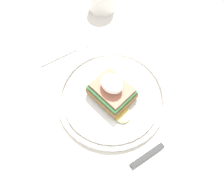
% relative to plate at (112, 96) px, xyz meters
% --- Properties ---
extents(ground_plane, '(6.00, 6.00, 0.00)m').
position_rel_plate_xyz_m(ground_plane, '(0.00, -0.00, -0.77)').
color(ground_plane, '#9E9993').
extents(dining_table, '(1.14, 0.82, 0.76)m').
position_rel_plate_xyz_m(dining_table, '(0.00, -0.00, -0.12)').
color(dining_table, beige).
rests_on(dining_table, ground_plane).
extents(plate, '(0.27, 0.27, 0.02)m').
position_rel_plate_xyz_m(plate, '(0.00, 0.00, 0.00)').
color(plate, white).
rests_on(plate, dining_table).
extents(sandwich, '(0.12, 0.08, 0.08)m').
position_rel_plate_xyz_m(sandwich, '(0.00, -0.00, 0.03)').
color(sandwich, olive).
rests_on(sandwich, plate).
extents(fork, '(0.05, 0.14, 0.00)m').
position_rel_plate_xyz_m(fork, '(-0.18, 0.01, -0.01)').
color(fork, silver).
rests_on(fork, dining_table).
extents(knife, '(0.05, 0.18, 0.01)m').
position_rel_plate_xyz_m(knife, '(0.16, -0.01, -0.01)').
color(knife, '#2D2D2D').
rests_on(knife, dining_table).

